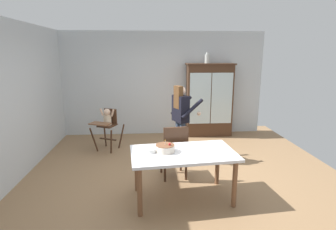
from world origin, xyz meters
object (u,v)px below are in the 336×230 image
Objects in this scene: ceramic_vase at (207,58)px; adult_person at (181,114)px; serving_bowl at (152,150)px; dining_table at (183,158)px; high_chair_with_toddler at (107,122)px; birthday_cake at (165,148)px; china_cabinet at (209,100)px; dining_chair_far_side at (175,148)px.

ceramic_vase reaches higher than adult_person.
ceramic_vase is 1.50× the size of serving_bowl.
high_chair_with_toddler is at bearing 123.04° from dining_table.
serving_bowl is (-0.20, 0.01, -0.03)m from birthday_cake.
china_cabinet is 10.54× the size of serving_bowl.
high_chair_with_toddler is at bearing 114.16° from serving_bowl.
adult_person is at bearing 84.59° from dining_table.
serving_bowl is at bearing 49.93° from dining_chair_far_side.
high_chair_with_toddler is at bearing -158.16° from ceramic_vase.
high_chair_with_toddler is 0.99× the size of dining_chair_far_side.
ceramic_vase reaches higher than china_cabinet.
high_chair_with_toddler is 0.62× the size of adult_person.
birthday_cake is (-0.26, 0.03, 0.15)m from dining_table.
ceramic_vase reaches higher than dining_chair_far_side.
ceramic_vase is 0.28× the size of dining_chair_far_side.
high_chair_with_toddler is 2.05m from dining_chair_far_side.
dining_chair_far_side reaches higher than birthday_cake.
china_cabinet reaches higher than dining_chair_far_side.
high_chair_with_toddler is (-2.51, -0.97, -0.30)m from china_cabinet.
dining_chair_far_side is at bearing -114.62° from china_cabinet.
high_chair_with_toddler is 0.60× the size of dining_table.
dining_table is 8.84× the size of serving_bowl.
ceramic_vase is 2.16m from adult_person.
adult_person is at bearing -117.15° from ceramic_vase.
dining_table is (-0.14, -1.48, -0.32)m from adult_person.
adult_person is 1.51m from birthday_cake.
high_chair_with_toddler is 1.75m from adult_person.
serving_bowl is at bearing 177.06° from birthday_cake.
birthday_cake is (1.16, -2.16, 0.14)m from high_chair_with_toddler.
dining_chair_far_side is (-0.06, 0.65, -0.09)m from dining_table.
dining_chair_far_side is (0.40, 0.61, -0.21)m from serving_bowl.
high_chair_with_toddler is 3.39× the size of birthday_cake.
high_chair_with_toddler reaches higher than birthday_cake.
serving_bowl is at bearing -115.13° from ceramic_vase.
birthday_cake is at bearing -37.61° from high_chair_with_toddler.
serving_bowl reaches higher than dining_table.
china_cabinet is 1.24× the size of adult_person.
dining_table is 0.48m from serving_bowl.
high_chair_with_toddler is 2.36m from serving_bowl.
adult_person is 8.50× the size of serving_bowl.
dining_chair_far_side is at bearing -113.02° from ceramic_vase.
adult_person is 1.57m from serving_bowl.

